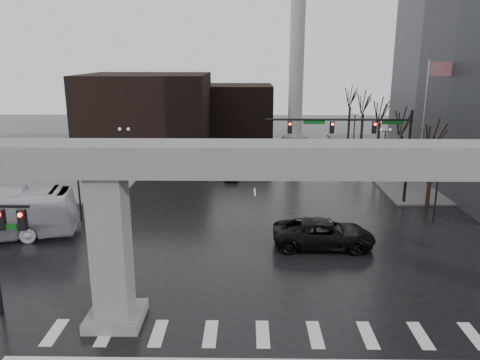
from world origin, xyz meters
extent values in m
plane|color=black|center=(0.00, 0.00, 0.00)|extent=(160.00, 160.00, 0.00)
cube|color=slate|center=(26.00, 36.00, 0.07)|extent=(28.00, 36.00, 0.15)
cube|color=slate|center=(-26.00, 36.00, 0.07)|extent=(28.00, 36.00, 0.15)
cube|color=gray|center=(0.00, 0.00, 8.00)|extent=(48.00, 2.20, 1.40)
cube|color=gray|center=(-7.00, 0.00, 3.65)|extent=(1.60, 1.60, 7.30)
cube|color=gray|center=(-7.00, 0.00, 0.25)|extent=(2.60, 2.60, 0.50)
cube|color=black|center=(-14.00, 42.00, 5.00)|extent=(16.00, 14.00, 10.00)
cube|color=black|center=(-2.00, 52.00, 4.00)|extent=(10.00, 10.00, 8.00)
cylinder|color=silver|center=(6.00, 46.00, 15.00)|extent=(2.00, 2.00, 30.00)
cylinder|color=gray|center=(6.00, 46.00, 0.60)|extent=(3.60, 3.60, 1.20)
cylinder|color=black|center=(12.80, 18.80, 4.00)|extent=(0.24, 0.24, 8.00)
cylinder|color=black|center=(6.80, 18.80, 7.20)|extent=(12.00, 0.18, 0.18)
cube|color=black|center=(9.80, 18.80, 6.55)|extent=(0.35, 0.30, 1.00)
cube|color=black|center=(6.30, 18.80, 6.55)|extent=(0.35, 0.30, 1.00)
cube|color=black|center=(2.80, 18.80, 6.55)|extent=(0.35, 0.30, 1.00)
sphere|color=#FF0C05|center=(9.80, 18.62, 6.85)|extent=(0.20, 0.20, 0.20)
cube|color=#0B4F12|center=(11.30, 18.80, 7.00)|extent=(1.80, 0.05, 0.35)
cube|color=#0B4F12|center=(4.80, 18.80, 7.00)|extent=(1.80, 0.05, 0.35)
cylinder|color=black|center=(-11.80, 0.50, 5.60)|extent=(2.00, 0.14, 0.14)
cube|color=black|center=(-12.20, 0.50, 4.95)|extent=(0.35, 0.30, 1.00)
cube|color=black|center=(-11.20, 0.50, 4.95)|extent=(0.35, 0.30, 1.00)
cube|color=#0B4F12|center=(-12.30, 0.50, 4.60)|extent=(1.60, 0.05, 0.30)
cylinder|color=silver|center=(15.00, 22.00, 6.00)|extent=(0.12, 0.12, 12.00)
cube|color=#B21313|center=(16.00, 22.00, 11.20)|extent=(2.00, 0.03, 1.20)
cylinder|color=black|center=(13.50, 14.00, 2.40)|extent=(0.14, 0.14, 4.80)
cube|color=black|center=(13.50, 14.00, 4.75)|extent=(0.90, 0.06, 0.06)
sphere|color=silver|center=(13.05, 14.00, 4.95)|extent=(0.32, 0.32, 0.32)
sphere|color=silver|center=(13.95, 14.00, 4.95)|extent=(0.32, 0.32, 0.32)
cylinder|color=black|center=(13.50, 28.00, 2.40)|extent=(0.14, 0.14, 4.80)
cube|color=black|center=(13.50, 28.00, 4.75)|extent=(0.90, 0.06, 0.06)
sphere|color=silver|center=(13.05, 28.00, 4.95)|extent=(0.32, 0.32, 0.32)
sphere|color=silver|center=(13.95, 28.00, 4.95)|extent=(0.32, 0.32, 0.32)
cylinder|color=black|center=(13.50, 42.00, 2.40)|extent=(0.14, 0.14, 4.80)
cube|color=black|center=(13.50, 42.00, 4.75)|extent=(0.90, 0.06, 0.06)
sphere|color=silver|center=(13.05, 42.00, 4.95)|extent=(0.32, 0.32, 0.32)
sphere|color=silver|center=(13.95, 42.00, 4.95)|extent=(0.32, 0.32, 0.32)
cylinder|color=black|center=(-13.50, 14.00, 2.40)|extent=(0.14, 0.14, 4.80)
cube|color=black|center=(-13.50, 14.00, 4.75)|extent=(0.90, 0.06, 0.06)
sphere|color=silver|center=(-13.95, 14.00, 4.95)|extent=(0.32, 0.32, 0.32)
sphere|color=silver|center=(-13.05, 14.00, 4.95)|extent=(0.32, 0.32, 0.32)
cylinder|color=black|center=(-13.50, 28.00, 2.40)|extent=(0.14, 0.14, 4.80)
cube|color=black|center=(-13.50, 28.00, 4.75)|extent=(0.90, 0.06, 0.06)
sphere|color=silver|center=(-13.95, 28.00, 4.95)|extent=(0.32, 0.32, 0.32)
sphere|color=silver|center=(-13.05, 28.00, 4.95)|extent=(0.32, 0.32, 0.32)
cylinder|color=black|center=(-13.50, 42.00, 2.40)|extent=(0.14, 0.14, 4.80)
cube|color=black|center=(-13.50, 42.00, 4.75)|extent=(0.90, 0.06, 0.06)
sphere|color=silver|center=(-13.95, 42.00, 4.95)|extent=(0.32, 0.32, 0.32)
sphere|color=silver|center=(-13.05, 42.00, 4.95)|extent=(0.32, 0.32, 0.32)
cylinder|color=black|center=(14.50, 18.00, 2.27)|extent=(0.34, 0.34, 4.55)
cylinder|color=black|center=(14.50, 18.00, 6.01)|extent=(0.12, 1.52, 2.98)
cylinder|color=black|center=(15.00, 18.25, 5.78)|extent=(0.83, 1.14, 2.51)
cylinder|color=black|center=(14.50, 26.00, 2.33)|extent=(0.34, 0.34, 4.66)
cylinder|color=black|center=(14.50, 26.00, 6.15)|extent=(0.12, 1.55, 3.05)
cylinder|color=black|center=(15.00, 26.25, 5.91)|extent=(0.85, 1.16, 2.57)
cylinder|color=black|center=(14.50, 34.00, 2.38)|extent=(0.34, 0.34, 4.76)
cylinder|color=black|center=(14.50, 34.00, 6.29)|extent=(0.12, 1.59, 3.11)
cylinder|color=black|center=(15.00, 34.25, 6.05)|extent=(0.86, 1.18, 2.62)
cylinder|color=black|center=(14.50, 42.00, 2.43)|extent=(0.34, 0.34, 4.87)
cylinder|color=black|center=(14.50, 42.00, 6.43)|extent=(0.12, 1.62, 3.18)
cylinder|color=black|center=(15.00, 42.25, 6.18)|extent=(0.88, 1.20, 2.68)
cylinder|color=black|center=(14.50, 50.00, 2.48)|extent=(0.34, 0.34, 4.97)
cylinder|color=black|center=(14.50, 50.00, 6.57)|extent=(0.12, 1.65, 3.25)
cylinder|color=black|center=(15.00, 50.25, 6.31)|extent=(0.89, 1.23, 2.74)
imported|color=black|center=(4.35, 9.18, 0.93)|extent=(6.77, 3.25, 1.86)
imported|color=black|center=(-2.15, 26.75, 0.64)|extent=(1.96, 3.90, 1.27)
camera|label=1|loc=(-0.76, -19.86, 12.37)|focal=35.00mm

